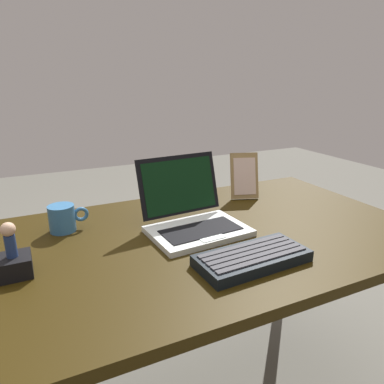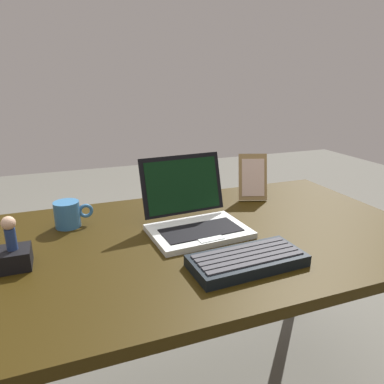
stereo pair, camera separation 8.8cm
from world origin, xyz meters
TOP-DOWN VIEW (x-y plane):
  - desk at (0.00, 0.00)m, footprint 1.52×0.83m
  - laptop_front at (0.03, 0.04)m, footprint 0.32×0.29m
  - external_keyboard at (0.07, -0.23)m, footprint 0.31×0.15m
  - photo_frame at (0.36, 0.25)m, footprint 0.13×0.10m
  - figurine_stand at (-0.50, -0.02)m, footprint 0.08×0.08m
  - figurine at (-0.50, -0.02)m, footprint 0.04×0.04m
  - coffee_mug at (-0.36, 0.22)m, footprint 0.13×0.08m

SIDE VIEW (x-z plane):
  - desk at x=0.00m, z-range 0.29..1.03m
  - external_keyboard at x=0.07m, z-range 0.73..0.77m
  - figurine_stand at x=-0.50m, z-range 0.73..0.78m
  - coffee_mug at x=-0.36m, z-range 0.73..0.82m
  - laptop_front at x=0.03m, z-range 0.66..0.89m
  - photo_frame at x=0.36m, z-range 0.73..0.92m
  - figurine at x=-0.50m, z-range 0.79..0.88m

